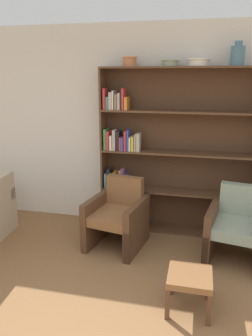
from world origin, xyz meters
name	(u,v)px	position (x,y,z in m)	size (l,w,h in m)	color
wall_back	(148,130)	(0.00, 2.77, 1.38)	(12.00, 0.06, 2.75)	silver
bookshelf	(166,156)	(0.27, 2.61, 1.06)	(2.10, 0.30, 2.20)	brown
bowl_copper	(129,61)	(-0.23, 2.58, 2.26)	(0.19, 0.19, 0.12)	#C67547
bowl_sage	(170,62)	(0.28, 2.58, 2.24)	(0.22, 0.22, 0.08)	gray
bowl_terracotta	(198,62)	(0.62, 2.58, 2.25)	(0.27, 0.27, 0.09)	silver
vase_tall	(238,55)	(1.07, 2.58, 2.32)	(0.16, 0.16, 0.28)	slate
armchair_leather	(118,216)	(-0.25, 2.02, 0.39)	(0.76, 0.79, 0.85)	brown
armchair_cushioned	(237,228)	(1.18, 2.02, 0.39)	(0.76, 0.79, 0.85)	brown
footstool	(190,280)	(0.69, 1.00, 0.30)	(0.40, 0.40, 0.37)	brown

